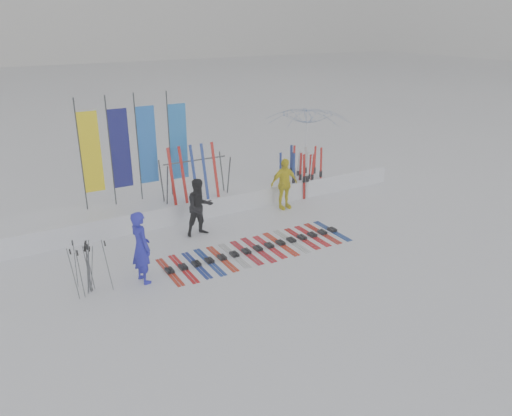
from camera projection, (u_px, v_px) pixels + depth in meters
ground at (281, 267)px, 12.37m from camera, size 120.00×120.00×0.00m
snow_bank at (204, 200)px, 15.98m from camera, size 14.00×1.60×0.60m
person_blue at (141, 247)px, 11.42m from camera, size 0.52×0.70×1.75m
person_black at (200, 207)px, 13.92m from camera, size 0.82×0.65×1.65m
person_yellow at (284, 184)px, 15.88m from camera, size 0.97×0.40×1.65m
tent_canopy at (307, 144)px, 18.46m from camera, size 3.96×4.00×2.79m
ski_row at (258, 249)px, 13.26m from camera, size 5.14×1.68×0.07m
pole_cluster at (87, 268)px, 11.05m from camera, size 0.88×0.60×1.26m
feather_flags at (134, 147)px, 14.53m from camera, size 3.17×0.11×3.20m
ski_rack at (195, 173)px, 15.07m from camera, size 2.04×0.80×1.23m
upright_skis at (302, 173)px, 17.12m from camera, size 1.35×1.04×1.70m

